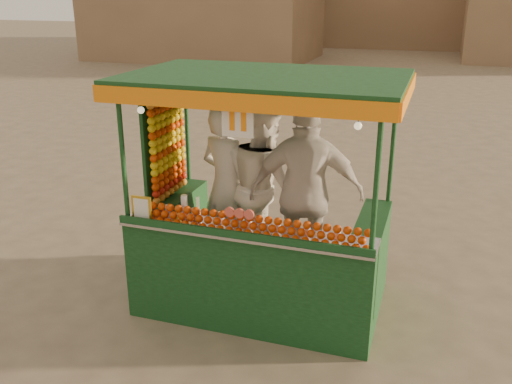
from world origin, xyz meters
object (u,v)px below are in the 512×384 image
(juice_cart, at_px, (254,237))
(vendor_middle, at_px, (264,186))
(vendor_left, at_px, (226,185))
(vendor_right, at_px, (306,194))

(juice_cart, distance_m, vendor_middle, 0.57)
(vendor_left, relative_size, vendor_middle, 0.97)
(juice_cart, height_order, vendor_right, juice_cart)
(vendor_middle, distance_m, vendor_right, 0.56)
(juice_cart, bearing_deg, vendor_left, 140.45)
(vendor_left, bearing_deg, vendor_middle, -153.58)
(vendor_left, xyz_separation_m, vendor_right, (0.92, -0.21, 0.08))
(vendor_right, bearing_deg, vendor_left, -25.72)
(juice_cart, xyz_separation_m, vendor_middle, (-0.03, 0.40, 0.40))
(vendor_left, height_order, vendor_right, vendor_right)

